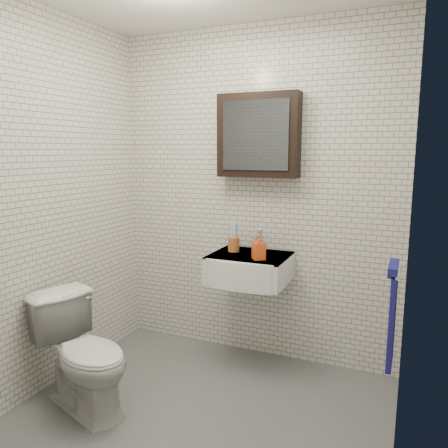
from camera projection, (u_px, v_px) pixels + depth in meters
name	position (u px, v px, depth m)	size (l,w,h in m)	color
ground	(196.00, 419.00, 2.62)	(2.20, 2.00, 0.01)	#52545A
room_shell	(193.00, 174.00, 2.37)	(2.22, 2.02, 2.51)	silver
washbasin	(248.00, 268.00, 3.14)	(0.55, 0.50, 0.20)	white
faucet	(257.00, 241.00, 3.29)	(0.06, 0.20, 0.15)	silver
mirror_cabinet	(258.00, 136.00, 3.15)	(0.60, 0.15, 0.60)	black
towel_rail	(393.00, 310.00, 2.40)	(0.09, 0.30, 0.58)	silver
toothbrush_cup	(234.00, 243.00, 3.25)	(0.10, 0.10, 0.24)	#A8592A
soap_bottle	(259.00, 247.00, 3.00)	(0.08, 0.08, 0.18)	orange
toilet	(84.00, 354.00, 2.69)	(0.40, 0.70, 0.71)	silver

